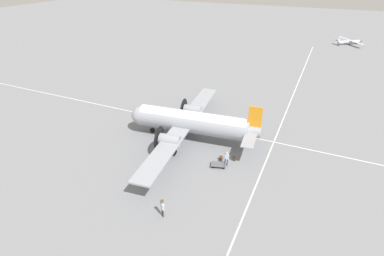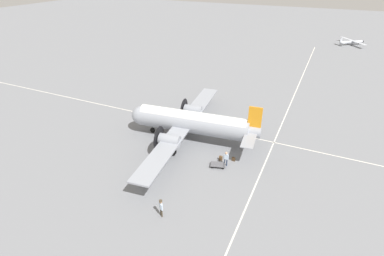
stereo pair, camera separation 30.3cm
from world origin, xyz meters
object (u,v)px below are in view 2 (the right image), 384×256
(passenger_boarding, at_px, (226,157))
(light_aircraft_distant, at_px, (352,42))
(crew_foreground, at_px, (161,206))
(suitcase_upright_spare, at_px, (234,159))
(airliner_main, at_px, (189,122))
(suitcase_near_door, at_px, (221,158))
(baggage_cart, at_px, (218,165))

(passenger_boarding, xyz_separation_m, light_aircraft_distant, (-13.31, -70.89, -0.28))
(crew_foreground, xyz_separation_m, suitcase_upright_spare, (-3.29, -11.22, -0.92))
(crew_foreground, relative_size, light_aircraft_distant, 0.21)
(airliner_main, bearing_deg, crew_foreground, 98.92)
(passenger_boarding, bearing_deg, suitcase_near_door, -44.73)
(crew_foreground, xyz_separation_m, passenger_boarding, (-2.73, -10.00, -0.06))
(airliner_main, distance_m, suitcase_near_door, 6.66)
(airliner_main, xyz_separation_m, suitcase_near_door, (-5.56, 2.89, -2.27))
(suitcase_near_door, height_order, suitcase_upright_spare, suitcase_near_door)
(passenger_boarding, bearing_deg, baggage_cart, 36.42)
(suitcase_upright_spare, relative_size, baggage_cart, 0.30)
(baggage_cart, bearing_deg, crew_foreground, 61.64)
(baggage_cart, height_order, light_aircraft_distant, light_aircraft_distant)
(suitcase_upright_spare, distance_m, light_aircraft_distant, 70.83)
(airliner_main, xyz_separation_m, light_aircraft_distant, (-19.74, -67.24, -1.71))
(suitcase_upright_spare, bearing_deg, crew_foreground, 73.66)
(crew_foreground, relative_size, suitcase_near_door, 3.20)
(airliner_main, distance_m, crew_foreground, 14.21)
(airliner_main, distance_m, baggage_cart, 7.48)
(airliner_main, bearing_deg, suitcase_near_door, 146.29)
(airliner_main, height_order, baggage_cart, airliner_main)
(baggage_cart, bearing_deg, light_aircraft_distant, -117.33)
(passenger_boarding, bearing_deg, light_aircraft_distant, -104.49)
(baggage_cart, xyz_separation_m, light_aircraft_distant, (-14.02, -71.50, 0.56))
(suitcase_upright_spare, xyz_separation_m, light_aircraft_distant, (-12.75, -69.67, 0.57))
(crew_foreground, bearing_deg, passenger_boarding, 112.89)
(baggage_cart, distance_m, light_aircraft_distant, 72.86)
(airliner_main, relative_size, suitcase_near_door, 44.26)
(suitcase_upright_spare, bearing_deg, airliner_main, -19.16)
(crew_foreground, distance_m, passenger_boarding, 10.37)
(crew_foreground, distance_m, light_aircraft_distant, 82.47)
(airliner_main, relative_size, baggage_cart, 13.85)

